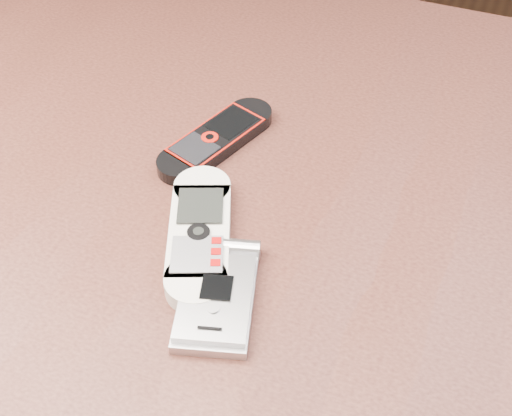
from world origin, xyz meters
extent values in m
cube|color=black|center=(0.00, 0.00, 0.73)|extent=(1.20, 0.80, 0.03)
cube|color=black|center=(-0.54, 0.34, 0.36)|extent=(0.06, 0.06, 0.71)
cube|color=beige|center=(-0.03, -0.04, 0.76)|extent=(0.10, 0.15, 0.02)
cube|color=black|center=(-0.06, 0.07, 0.76)|extent=(0.08, 0.14, 0.01)
cube|color=silver|center=(0.01, -0.09, 0.76)|extent=(0.08, 0.12, 0.02)
camera|label=1|loc=(0.15, -0.38, 1.18)|focal=50.00mm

